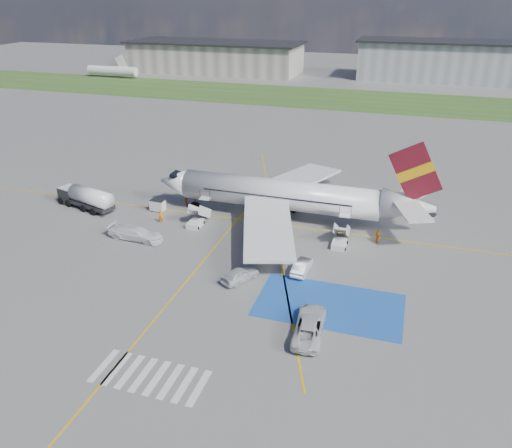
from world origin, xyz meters
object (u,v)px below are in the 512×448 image
Objects in this scene: belt_loader at (416,213)px; van_white_b at (135,231)px; car_silver_b at (302,266)px; car_silver_a at (240,274)px; van_white_a at (310,323)px; airliner at (290,196)px; fuel_tanker at (86,199)px; gpu_cart at (158,206)px.

van_white_b reaches higher than belt_loader.
belt_loader is at bearing -118.18° from car_silver_b.
car_silver_a is at bearing -106.37° from belt_loader.
van_white_b is at bearing -30.21° from van_white_a.
airliner is 28.22m from fuel_tanker.
fuel_tanker reaches higher than van_white_b.
gpu_cart is 0.48× the size of car_silver_b.
car_silver_a is (-1.21, -16.38, -2.65)m from airliner.
van_white_b is (-16.46, -11.20, -2.34)m from airliner.
belt_loader reaches higher than car_silver_b.
van_white_a reaches higher than car_silver_b.
gpu_cart is at bearing -10.67° from car_silver_a.
car_silver_b is 0.79× the size of van_white_b.
van_white_a is 26.60m from van_white_b.
gpu_cart reaches higher than car_silver_b.
van_white_a reaches higher than belt_loader.
airliner is at bearing -65.63° from car_silver_a.
van_white_a is 1.01× the size of van_white_b.
car_silver_a is 16.10m from van_white_b.
belt_loader is at bearing -59.14° from van_white_b.
belt_loader is at bearing 17.96° from gpu_cart.
van_white_b is at bearing -130.92° from belt_loader.
van_white_b is at bearing -77.40° from gpu_cart.
fuel_tanker is 4.72× the size of gpu_cart.
gpu_cart is at bearing 27.92° from fuel_tanker.
car_silver_b is at bearing -78.12° from van_white_a.
car_silver_a is at bearing -36.23° from gpu_cart.
van_white_a is at bearing -113.18° from van_white_b.
fuel_tanker is 12.94m from van_white_b.
gpu_cart is (9.85, 2.10, -0.59)m from fuel_tanker.
gpu_cart reaches higher than belt_loader.
belt_loader is at bearing 21.43° from airliner.
van_white_a is at bearing -11.03° from fuel_tanker.
gpu_cart reaches higher than car_silver_a.
car_silver_b is at bearing -70.28° from airliner.
car_silver_a is 0.81× the size of van_white_b.
airliner is at bearing 11.80° from gpu_cart.
gpu_cart is at bearing -42.72° from van_white_a.
belt_loader is at bearing 30.16° from fuel_tanker.
van_white_a is (8.72, -6.36, 0.27)m from car_silver_a.
gpu_cart is 32.31m from van_white_a.
car_silver_a is at bearing 35.06° from car_silver_b.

